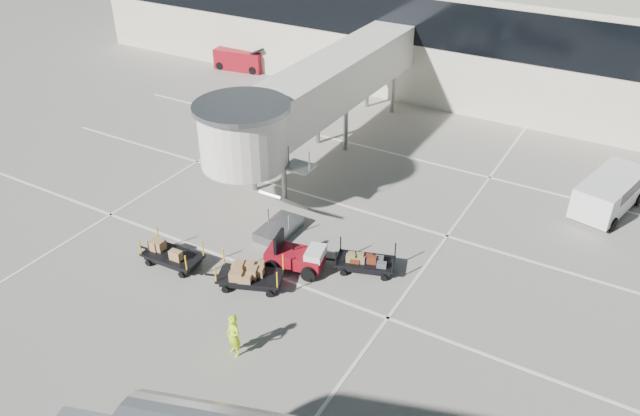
# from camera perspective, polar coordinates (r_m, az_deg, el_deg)

# --- Properties ---
(ground) EXTENTS (140.00, 140.00, 0.00)m
(ground) POSITION_cam_1_polar(r_m,az_deg,el_deg) (27.48, -7.11, -8.17)
(ground) COLOR #A6A295
(ground) RESTS_ON ground
(lane_markings) EXTENTS (40.00, 30.00, 0.02)m
(lane_markings) POSITION_cam_1_polar(r_m,az_deg,el_deg) (34.15, 1.27, 0.87)
(lane_markings) COLOR white
(lane_markings) RESTS_ON ground
(terminal) EXTENTS (64.00, 12.11, 15.20)m
(terminal) POSITION_cam_1_polar(r_m,az_deg,el_deg) (50.15, 13.64, 15.34)
(terminal) COLOR beige
(terminal) RESTS_ON ground
(jet_bridge) EXTENTS (5.70, 20.40, 6.03)m
(jet_bridge) POSITION_cam_1_polar(r_m,az_deg,el_deg) (36.03, -1.01, 10.16)
(jet_bridge) COLOR white
(jet_bridge) RESTS_ON ground
(baggage_tug) EXTENTS (2.88, 2.20, 1.74)m
(baggage_tug) POSITION_cam_1_polar(r_m,az_deg,el_deg) (28.59, -2.15, -4.49)
(baggage_tug) COLOR maroon
(baggage_tug) RESTS_ON ground
(suitcase_cart) EXTENTS (3.32, 2.10, 1.28)m
(suitcase_cart) POSITION_cam_1_polar(r_m,az_deg,el_deg) (28.62, 4.20, -4.95)
(suitcase_cart) COLOR black
(suitcase_cart) RESTS_ON ground
(box_cart_near) EXTENTS (3.52, 2.36, 1.37)m
(box_cart_near) POSITION_cam_1_polar(r_m,az_deg,el_deg) (27.83, -6.45, -6.07)
(box_cart_near) COLOR black
(box_cart_near) RESTS_ON ground
(box_cart_far) EXTENTS (3.43, 1.50, 1.33)m
(box_cart_far) POSITION_cam_1_polar(r_m,az_deg,el_deg) (29.67, -13.36, -4.31)
(box_cart_far) COLOR black
(box_cart_far) RESTS_ON ground
(ground_worker) EXTENTS (0.78, 0.61, 1.88)m
(ground_worker) POSITION_cam_1_polar(r_m,az_deg,el_deg) (24.38, -7.91, -11.49)
(ground_worker) COLOR #C3F019
(ground_worker) RESTS_ON ground
(minivan) EXTENTS (3.19, 5.45, 1.94)m
(minivan) POSITION_cam_1_polar(r_m,az_deg,el_deg) (36.04, 25.07, 1.50)
(minivan) COLOR white
(minivan) RESTS_ON ground
(belt_loader) EXTENTS (4.67, 2.32, 2.16)m
(belt_loader) POSITION_cam_1_polar(r_m,az_deg,el_deg) (53.67, -7.25, 13.33)
(belt_loader) COLOR maroon
(belt_loader) RESTS_ON ground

